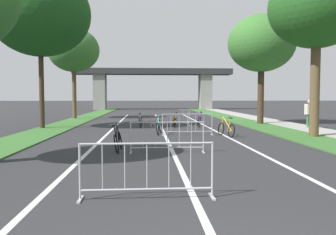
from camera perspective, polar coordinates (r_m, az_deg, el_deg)
The scene contains 22 objects.
grass_verge_left at distance 26.85m, azimuth -15.11°, elevation -0.64°, with size 2.17×57.81×0.05m, color #386B2D.
grass_verge_right at distance 27.25m, azimuth 11.84°, elevation -0.54°, with size 2.17×57.81×0.05m, color #386B2D.
sidewalk_path_right at distance 27.85m, azimuth 15.87°, elevation -0.48°, with size 1.88×57.81×0.08m, color #9E9B93.
lane_stripe_center at distance 19.41m, azimuth -0.85°, elevation -2.12°, with size 0.14×33.44×0.01m, color silver.
lane_stripe_right_lane at distance 19.75m, azimuth 7.51°, elevation -2.05°, with size 0.14×33.44×0.01m, color silver.
lane_stripe_left_lane at distance 19.49m, azimuth -9.32°, elevation -2.14°, with size 0.14×33.44×0.01m, color silver.
overpass_bridge at distance 50.41m, azimuth -2.46°, elevation 6.12°, with size 22.46×3.16×5.82m.
tree_left_maple_mid at distance 22.19m, azimuth -20.15°, elevation 15.60°, with size 5.77×5.77×9.10m.
tree_left_pine_near at distance 30.83m, azimuth -15.13°, elevation 10.52°, with size 4.29×4.29×7.59m.
tree_right_pine_far at distance 17.88m, azimuth 23.11°, elevation 16.10°, with size 4.35×4.35×7.78m.
tree_right_cypress_far at distance 24.79m, azimuth 15.01°, elevation 11.55°, with size 4.51×4.51×7.38m.
crowd_barrier_nearest at distance 6.51m, azimuth -3.44°, elevation -8.68°, with size 2.50×0.48×1.05m.
crowd_barrier_second at distance 11.70m, azimuth -0.12°, elevation -3.26°, with size 2.50×0.46×1.05m.
crowd_barrier_third at distance 17.01m, azimuth 3.20°, elevation -1.16°, with size 2.51×0.56×1.05m.
crowd_barrier_fourth at distance 22.17m, azimuth 0.36°, elevation -0.08°, with size 2.52×0.58×1.05m.
bicycle_yellow_0 at distance 16.77m, azimuth 9.48°, elevation -1.85°, with size 0.54×1.70×0.95m.
bicycle_purple_1 at distance 21.76m, azimuth 5.12°, elevation -0.54°, with size 0.50×1.64×0.96m.
bicycle_black_2 at distance 12.17m, azimuth -8.16°, elevation -3.75°, with size 0.55×1.71×0.98m.
bicycle_silver_3 at distance 21.67m, azimuth -4.47°, elevation -0.61°, with size 0.52×1.66×0.94m.
bicycle_teal_4 at distance 17.49m, azimuth -1.51°, elevation -1.49°, with size 0.46×1.71×0.95m.
bicycle_orange_5 at distance 21.61m, azimuth 1.09°, elevation -0.61°, with size 0.49×1.68×0.92m.
pedestrian_with_backpack at distance 22.07m, azimuth 22.03°, elevation 0.98°, with size 0.61×0.36×1.70m.
Camera 1 is at (-0.87, -2.58, 1.89)m, focal length 37.38 mm.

